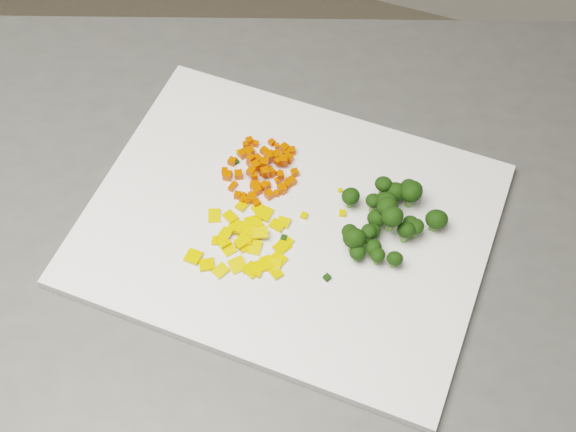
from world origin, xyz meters
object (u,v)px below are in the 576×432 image
(cutting_board, at_px, (288,224))
(broccoli_pile, at_px, (387,212))
(carrot_pile, at_px, (266,165))
(pepper_pile, at_px, (242,242))
(counter_block, at_px, (295,377))

(cutting_board, xyz_separation_m, broccoli_pile, (0.10, 0.03, 0.03))
(broccoli_pile, bearing_deg, carrot_pile, 170.98)
(cutting_board, bearing_deg, broccoli_pile, 16.77)
(pepper_pile, xyz_separation_m, broccoli_pile, (0.14, 0.08, 0.02))
(counter_block, bearing_deg, cutting_board, -147.50)
(carrot_pile, height_order, broccoli_pile, broccoli_pile)
(carrot_pile, xyz_separation_m, pepper_pile, (0.01, -0.10, -0.01))
(cutting_board, bearing_deg, carrot_pile, 130.61)
(carrot_pile, relative_size, pepper_pile, 0.86)
(carrot_pile, relative_size, broccoli_pile, 0.83)
(counter_block, relative_size, carrot_pile, 9.84)
(pepper_pile, distance_m, broccoli_pile, 0.16)
(pepper_pile, bearing_deg, cutting_board, 53.35)
(carrot_pile, xyz_separation_m, broccoli_pile, (0.15, -0.02, 0.01))
(cutting_board, height_order, broccoli_pile, broccoli_pile)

